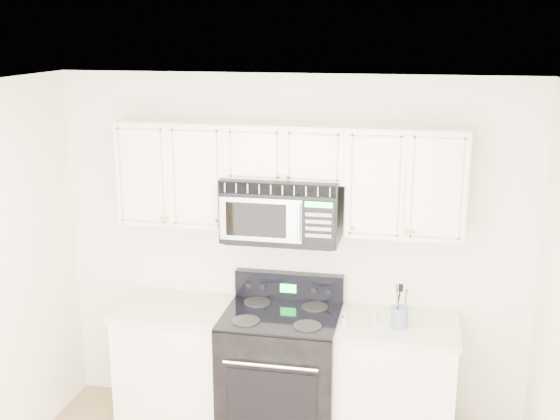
# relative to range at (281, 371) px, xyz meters

# --- Properties ---
(room) EXTENTS (3.51, 3.51, 2.61)m
(room) POSITION_rel_range_xyz_m (0.01, -1.40, 0.82)
(room) COLOR #9D7D4F
(room) RESTS_ON ground
(base_cabinet_left) EXTENTS (0.86, 0.65, 0.92)m
(base_cabinet_left) POSITION_rel_range_xyz_m (-0.79, 0.03, -0.06)
(base_cabinet_left) COLOR white
(base_cabinet_left) RESTS_ON ground
(base_cabinet_right) EXTENTS (0.86, 0.65, 0.92)m
(base_cabinet_right) POSITION_rel_range_xyz_m (0.81, 0.03, -0.06)
(base_cabinet_right) COLOR white
(base_cabinet_right) RESTS_ON ground
(range) EXTENTS (0.82, 0.74, 1.14)m
(range) POSITION_rel_range_xyz_m (0.00, 0.00, 0.00)
(range) COLOR black
(range) RESTS_ON ground
(upper_cabinets) EXTENTS (2.44, 0.37, 0.75)m
(upper_cabinets) POSITION_rel_range_xyz_m (0.01, 0.18, 1.45)
(upper_cabinets) COLOR white
(upper_cabinets) RESTS_ON ground
(microwave) EXTENTS (0.82, 0.46, 0.45)m
(microwave) POSITION_rel_range_xyz_m (-0.02, 0.13, 1.19)
(microwave) COLOR black
(microwave) RESTS_ON ground
(utensil_crock) EXTENTS (0.12, 0.12, 0.32)m
(utensil_crock) POSITION_rel_range_xyz_m (0.83, -0.04, 0.52)
(utensil_crock) COLOR slate
(utensil_crock) RESTS_ON base_cabinet_right
(shaker_salt) EXTENTS (0.04, 0.04, 0.09)m
(shaker_salt) POSITION_rel_range_xyz_m (0.46, -0.11, 0.48)
(shaker_salt) COLOR #AEB0C1
(shaker_salt) RESTS_ON base_cabinet_right
(shaker_pepper) EXTENTS (0.04, 0.04, 0.09)m
(shaker_pepper) POSITION_rel_range_xyz_m (0.66, -0.01, 0.48)
(shaker_pepper) COLOR #AEB0C1
(shaker_pepper) RESTS_ON base_cabinet_right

